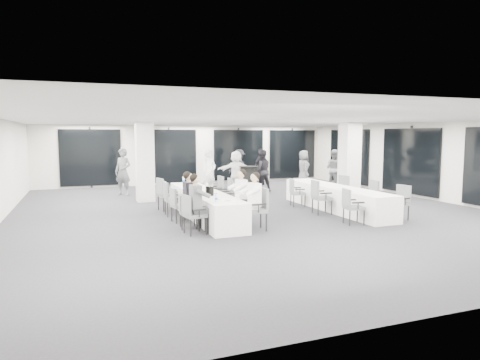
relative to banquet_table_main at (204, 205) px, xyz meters
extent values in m
cube|color=#26262C|center=(1.68, 0.49, -0.39)|extent=(14.00, 16.00, 0.02)
cube|color=silver|center=(1.68, 0.49, 2.43)|extent=(14.00, 16.00, 0.02)
cube|color=beige|center=(8.69, 0.49, 1.02)|extent=(0.02, 16.00, 2.80)
cube|color=beige|center=(1.68, 8.50, 1.02)|extent=(14.00, 0.02, 2.80)
cube|color=black|center=(1.68, 8.43, 0.98)|extent=(13.60, 0.06, 2.50)
cube|color=black|center=(8.62, 1.49, 0.98)|extent=(0.06, 14.00, 2.50)
cube|color=silver|center=(-1.12, 3.69, 1.02)|extent=(0.60, 0.60, 2.80)
cube|color=silver|center=(5.88, 1.49, 1.02)|extent=(0.60, 0.60, 2.80)
cube|color=white|center=(0.00, 0.00, 0.00)|extent=(0.90, 5.00, 0.75)
cube|color=white|center=(4.19, -0.25, 0.00)|extent=(0.90, 5.00, 0.75)
cylinder|color=black|center=(3.06, 4.22, 0.17)|extent=(0.70, 0.70, 1.09)
cylinder|color=black|center=(3.06, 4.22, 0.72)|extent=(0.79, 0.79, 0.02)
cube|color=#53565B|center=(-0.75, -1.88, 0.07)|extent=(0.53, 0.55, 0.08)
cube|color=#53565B|center=(-0.97, -1.91, 0.34)|extent=(0.13, 0.46, 0.46)
cylinder|color=black|center=(-0.98, -1.71, -0.17)|extent=(0.04, 0.04, 0.41)
cylinder|color=black|center=(-0.91, -2.11, -0.17)|extent=(0.04, 0.04, 0.41)
cylinder|color=black|center=(-0.59, -1.65, -0.17)|extent=(0.04, 0.04, 0.41)
cylinder|color=black|center=(-0.52, -2.04, -0.17)|extent=(0.04, 0.04, 0.41)
cube|color=black|center=(-0.79, -1.63, 0.24)|extent=(0.34, 0.09, 0.04)
cube|color=black|center=(-0.71, -2.12, 0.24)|extent=(0.34, 0.09, 0.04)
cube|color=#53565B|center=(-0.75, -1.20, 0.03)|extent=(0.46, 0.48, 0.07)
cube|color=#53565B|center=(-0.95, -1.18, 0.28)|extent=(0.10, 0.42, 0.42)
cylinder|color=black|center=(-0.91, -1.00, -0.19)|extent=(0.03, 0.03, 0.37)
cylinder|color=black|center=(-0.95, -1.36, -0.19)|extent=(0.03, 0.03, 0.37)
cylinder|color=black|center=(-0.55, -1.04, -0.19)|extent=(0.03, 0.03, 0.37)
cylinder|color=black|center=(-0.59, -1.40, -0.19)|extent=(0.03, 0.03, 0.37)
cube|color=black|center=(-0.72, -0.98, 0.19)|extent=(0.31, 0.07, 0.04)
cube|color=black|center=(-0.78, -1.43, 0.19)|extent=(0.31, 0.07, 0.04)
cube|color=#53565B|center=(-0.75, -0.36, 0.07)|extent=(0.50, 0.52, 0.08)
cube|color=#53565B|center=(-0.96, -0.38, 0.33)|extent=(0.11, 0.45, 0.45)
cylinder|color=black|center=(-0.97, -0.19, -0.17)|extent=(0.04, 0.04, 0.40)
cylinder|color=black|center=(-0.92, -0.58, -0.17)|extent=(0.04, 0.04, 0.40)
cylinder|color=black|center=(-0.58, -0.14, -0.17)|extent=(0.04, 0.04, 0.40)
cylinder|color=black|center=(-0.53, -0.53, -0.17)|extent=(0.04, 0.04, 0.40)
cube|color=black|center=(-0.78, -0.11, 0.23)|extent=(0.34, 0.08, 0.04)
cube|color=black|center=(-0.72, -0.60, 0.23)|extent=(0.34, 0.08, 0.04)
cube|color=#53565B|center=(-0.75, 0.61, 0.10)|extent=(0.50, 0.52, 0.08)
cube|color=#53565B|center=(-0.98, 0.62, 0.38)|extent=(0.08, 0.48, 0.48)
cylinder|color=black|center=(-0.95, 0.83, -0.16)|extent=(0.04, 0.04, 0.43)
cylinder|color=black|center=(-0.97, 0.41, -0.16)|extent=(0.04, 0.04, 0.43)
cylinder|color=black|center=(-0.53, 0.81, -0.16)|extent=(0.04, 0.04, 0.43)
cylinder|color=black|center=(-0.55, 0.39, -0.16)|extent=(0.04, 0.04, 0.43)
cube|color=black|center=(-0.74, 0.87, 0.27)|extent=(0.36, 0.05, 0.04)
cube|color=black|center=(-0.76, 0.35, 0.27)|extent=(0.36, 0.05, 0.04)
cube|color=#53565B|center=(-0.75, 1.54, 0.11)|extent=(0.58, 0.60, 0.09)
cube|color=#53565B|center=(-0.98, 1.50, 0.40)|extent=(0.16, 0.50, 0.49)
cylinder|color=black|center=(-1.00, 1.71, -0.16)|extent=(0.04, 0.04, 0.44)
cylinder|color=black|center=(-0.92, 1.29, -0.16)|extent=(0.04, 0.04, 0.44)
cylinder|color=black|center=(-0.58, 1.79, -0.16)|extent=(0.04, 0.04, 0.44)
cylinder|color=black|center=(-0.50, 1.37, -0.16)|extent=(0.04, 0.04, 0.44)
cube|color=black|center=(-0.80, 1.80, 0.29)|extent=(0.37, 0.11, 0.04)
cube|color=black|center=(-0.70, 1.28, 0.29)|extent=(0.37, 0.11, 0.04)
cube|color=#53565B|center=(0.75, -1.98, 0.12)|extent=(0.55, 0.57, 0.09)
cube|color=#53565B|center=(0.99, -2.00, 0.41)|extent=(0.11, 0.51, 0.50)
cylinder|color=black|center=(0.95, -2.22, -0.15)|extent=(0.04, 0.04, 0.45)
cylinder|color=black|center=(0.99, -1.78, -0.15)|extent=(0.04, 0.04, 0.45)
cylinder|color=black|center=(0.51, -2.18, -0.15)|extent=(0.04, 0.04, 0.45)
cylinder|color=black|center=(0.55, -1.75, -0.15)|extent=(0.04, 0.04, 0.45)
cube|color=black|center=(0.73, -2.26, 0.30)|extent=(0.37, 0.08, 0.04)
cube|color=black|center=(0.77, -1.71, 0.30)|extent=(0.37, 0.08, 0.04)
cube|color=#53565B|center=(0.75, -1.06, 0.10)|extent=(0.58, 0.60, 0.08)
cube|color=#53565B|center=(0.98, -1.11, 0.38)|extent=(0.17, 0.49, 0.48)
cylinder|color=black|center=(0.91, -1.31, -0.16)|extent=(0.04, 0.04, 0.43)
cylinder|color=black|center=(1.00, -0.90, -0.16)|extent=(0.04, 0.04, 0.43)
cylinder|color=black|center=(0.50, -1.22, -0.16)|extent=(0.04, 0.04, 0.43)
cylinder|color=black|center=(0.59, -0.81, -0.16)|extent=(0.04, 0.04, 0.43)
cube|color=black|center=(0.69, -1.32, 0.28)|extent=(0.36, 0.12, 0.04)
cube|color=black|center=(0.81, -0.81, 0.28)|extent=(0.36, 0.12, 0.04)
cube|color=#53565B|center=(0.75, -0.20, 0.09)|extent=(0.50, 0.52, 0.08)
cube|color=#53565B|center=(0.98, -0.21, 0.37)|extent=(0.09, 0.48, 0.47)
cylinder|color=black|center=(0.94, -0.42, -0.16)|extent=(0.04, 0.04, 0.42)
cylinder|color=black|center=(0.97, -0.01, -0.16)|extent=(0.04, 0.04, 0.42)
cylinder|color=black|center=(0.53, -0.39, -0.16)|extent=(0.04, 0.04, 0.42)
cylinder|color=black|center=(0.56, 0.02, -0.16)|extent=(0.04, 0.04, 0.42)
cube|color=black|center=(0.73, -0.46, 0.26)|extent=(0.35, 0.06, 0.04)
cube|color=black|center=(0.77, 0.06, 0.26)|extent=(0.35, 0.06, 0.04)
cube|color=#53565B|center=(0.75, 0.65, 0.11)|extent=(0.58, 0.60, 0.09)
cube|color=#53565B|center=(0.98, 0.60, 0.40)|extent=(0.15, 0.50, 0.50)
cylinder|color=black|center=(0.93, 0.40, -0.15)|extent=(0.04, 0.04, 0.44)
cylinder|color=black|center=(1.00, 0.82, -0.15)|extent=(0.04, 0.04, 0.44)
cylinder|color=black|center=(0.50, 0.47, -0.15)|extent=(0.04, 0.04, 0.44)
cylinder|color=black|center=(0.57, 0.89, -0.15)|extent=(0.04, 0.04, 0.44)
cube|color=black|center=(0.70, 0.38, 0.29)|extent=(0.37, 0.11, 0.04)
cube|color=black|center=(0.80, 0.91, 0.29)|extent=(0.37, 0.11, 0.04)
cube|color=#53565B|center=(0.75, 1.50, 0.11)|extent=(0.49, 0.52, 0.09)
cube|color=#53565B|center=(0.99, 1.50, 0.40)|extent=(0.06, 0.49, 0.49)
cylinder|color=black|center=(0.96, 1.28, -0.16)|extent=(0.04, 0.04, 0.44)
cylinder|color=black|center=(0.96, 1.71, -0.16)|extent=(0.04, 0.04, 0.44)
cylinder|color=black|center=(0.54, 1.28, -0.16)|extent=(0.04, 0.04, 0.44)
cylinder|color=black|center=(0.54, 1.71, -0.16)|extent=(0.04, 0.04, 0.44)
cube|color=black|center=(0.75, 1.23, 0.29)|extent=(0.36, 0.04, 0.04)
cube|color=black|center=(0.75, 1.77, 0.29)|extent=(0.36, 0.04, 0.04)
cube|color=#53565B|center=(3.44, -2.26, 0.07)|extent=(0.53, 0.55, 0.08)
cube|color=#53565B|center=(3.23, -2.22, 0.34)|extent=(0.14, 0.46, 0.46)
cylinder|color=black|center=(3.28, -2.03, -0.17)|extent=(0.04, 0.04, 0.41)
cylinder|color=black|center=(3.21, -2.42, -0.17)|extent=(0.04, 0.04, 0.41)
cylinder|color=black|center=(3.67, -2.10, -0.17)|extent=(0.04, 0.04, 0.41)
cylinder|color=black|center=(3.60, -2.49, -0.17)|extent=(0.04, 0.04, 0.41)
cube|color=black|center=(3.49, -2.02, 0.24)|extent=(0.34, 0.10, 0.04)
cube|color=black|center=(3.40, -2.50, 0.24)|extent=(0.34, 0.10, 0.04)
cube|color=#53565B|center=(3.44, -0.68, 0.10)|extent=(0.55, 0.56, 0.08)
cube|color=#53565B|center=(3.21, -0.65, 0.39)|extent=(0.12, 0.49, 0.49)
cylinder|color=black|center=(3.26, -0.45, -0.16)|extent=(0.04, 0.04, 0.43)
cylinder|color=black|center=(3.21, -0.87, -0.16)|extent=(0.04, 0.04, 0.43)
cylinder|color=black|center=(3.68, -0.50, -0.16)|extent=(0.04, 0.04, 0.43)
cylinder|color=black|center=(3.63, -0.92, -0.16)|extent=(0.04, 0.04, 0.43)
cube|color=black|center=(3.48, -0.42, 0.28)|extent=(0.36, 0.09, 0.04)
cube|color=black|center=(3.41, -0.95, 0.28)|extent=(0.36, 0.09, 0.04)
cube|color=#53565B|center=(3.44, 0.82, 0.05)|extent=(0.53, 0.54, 0.08)
cube|color=#53565B|center=(3.24, 0.87, 0.31)|extent=(0.15, 0.44, 0.44)
cylinder|color=black|center=(3.30, 1.05, -0.18)|extent=(0.03, 0.03, 0.39)
cylinder|color=black|center=(3.22, 0.68, -0.18)|extent=(0.03, 0.03, 0.39)
cylinder|color=black|center=(3.67, 0.96, -0.18)|extent=(0.03, 0.03, 0.39)
cylinder|color=black|center=(3.58, 0.60, -0.18)|extent=(0.03, 0.03, 0.39)
cube|color=black|center=(3.50, 1.05, 0.21)|extent=(0.32, 0.11, 0.04)
cube|color=black|center=(3.39, 0.59, 0.21)|extent=(0.32, 0.11, 0.04)
cube|color=#53565B|center=(4.94, -2.18, 0.08)|extent=(0.53, 0.55, 0.08)
cube|color=#53565B|center=(5.16, -2.14, 0.35)|extent=(0.13, 0.47, 0.46)
cylinder|color=black|center=(5.17, -2.35, -0.17)|extent=(0.04, 0.04, 0.41)
cylinder|color=black|center=(5.11, -1.95, -0.17)|extent=(0.04, 0.04, 0.41)
cylinder|color=black|center=(4.78, -2.41, -0.17)|extent=(0.04, 0.04, 0.41)
cylinder|color=black|center=(4.71, -2.01, -0.17)|extent=(0.04, 0.04, 0.41)
cube|color=black|center=(4.98, -2.43, 0.25)|extent=(0.34, 0.09, 0.04)
cube|color=black|center=(4.90, -1.93, 0.25)|extent=(0.34, 0.09, 0.04)
cube|color=#53565B|center=(4.94, -0.84, 0.08)|extent=(0.52, 0.54, 0.08)
cube|color=#53565B|center=(5.17, -0.87, 0.36)|extent=(0.11, 0.47, 0.47)
cylinder|color=black|center=(5.12, -1.07, -0.17)|extent=(0.04, 0.04, 0.42)
cylinder|color=black|center=(5.17, -0.66, -0.17)|extent=(0.04, 0.04, 0.42)
cylinder|color=black|center=(4.72, -1.03, -0.17)|extent=(0.04, 0.04, 0.42)
cylinder|color=black|center=(4.76, -0.62, -0.17)|extent=(0.04, 0.04, 0.42)
cube|color=black|center=(4.92, -1.10, 0.26)|extent=(0.35, 0.08, 0.04)
cube|color=black|center=(4.97, -0.59, 0.26)|extent=(0.35, 0.08, 0.04)
cube|color=#53565B|center=(4.94, 0.70, 0.09)|extent=(0.55, 0.57, 0.08)
cube|color=#53565B|center=(5.16, 0.75, 0.36)|extent=(0.15, 0.47, 0.47)
cylinder|color=black|center=(5.18, 0.54, -0.17)|extent=(0.04, 0.04, 0.42)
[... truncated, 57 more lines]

